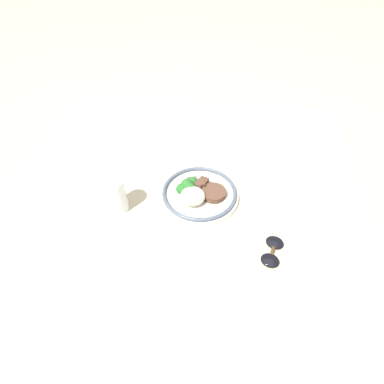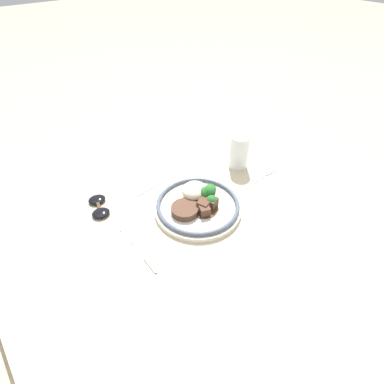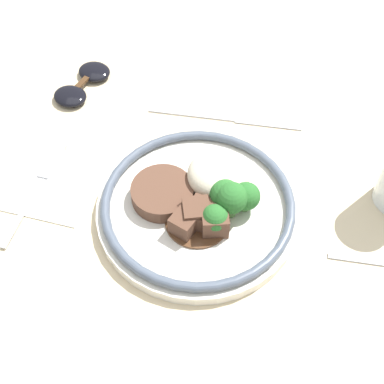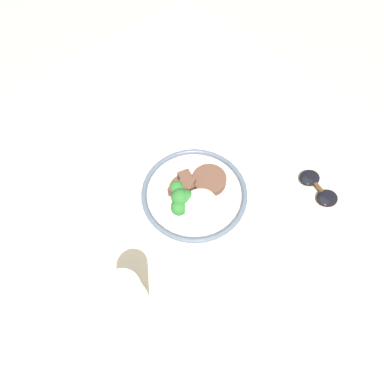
% 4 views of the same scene
% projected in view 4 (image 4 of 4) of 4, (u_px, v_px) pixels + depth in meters
% --- Properties ---
extents(ground_plane, '(8.00, 8.00, 0.00)m').
position_uv_depth(ground_plane, '(186.00, 224.00, 0.70)').
color(ground_plane, tan).
extents(dining_table, '(1.17, 1.26, 0.04)m').
position_uv_depth(dining_table, '(186.00, 221.00, 0.68)').
color(dining_table, beige).
rests_on(dining_table, ground).
extents(napkin, '(0.14, 0.12, 0.00)m').
position_uv_depth(napkin, '(253.00, 147.00, 0.75)').
color(napkin, white).
rests_on(napkin, dining_table).
extents(plate, '(0.25, 0.25, 0.07)m').
position_uv_depth(plate, '(194.00, 194.00, 0.67)').
color(plate, silver).
rests_on(plate, dining_table).
extents(juice_glass, '(0.06, 0.06, 0.12)m').
position_uv_depth(juice_glass, '(128.00, 295.00, 0.53)').
color(juice_glass, yellow).
rests_on(juice_glass, dining_table).
extents(fork, '(0.02, 0.17, 0.00)m').
position_uv_depth(fork, '(254.00, 145.00, 0.75)').
color(fork, '#B7B7BC').
rests_on(fork, napkin).
extents(knife, '(0.22, 0.02, 0.00)m').
position_uv_depth(knife, '(248.00, 251.00, 0.62)').
color(knife, '#B7B7BC').
rests_on(knife, dining_table).
extents(spoon, '(0.17, 0.02, 0.01)m').
position_uv_depth(spoon, '(87.00, 278.00, 0.59)').
color(spoon, '#B7B7BC').
rests_on(spoon, dining_table).
extents(sunglasses, '(0.08, 0.11, 0.02)m').
position_uv_depth(sunglasses, '(318.00, 188.00, 0.69)').
color(sunglasses, black).
rests_on(sunglasses, dining_table).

